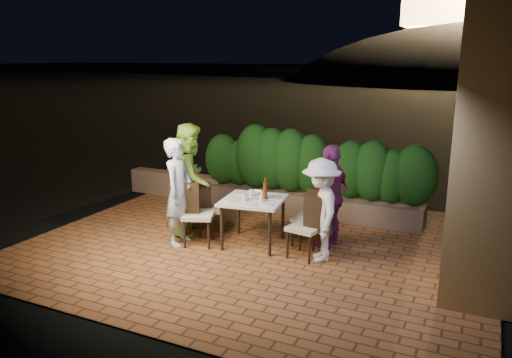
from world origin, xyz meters
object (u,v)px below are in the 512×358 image
Objects in this scene: diner_blue at (178,192)px; dining_table at (253,222)px; chair_right_back at (308,217)px; beer_bottle at (265,188)px; diner_purple at (331,196)px; chair_right_front at (305,226)px; parapet_lamp at (185,171)px; chair_left_back at (210,208)px; diner_white at (321,210)px; chair_left_front at (198,214)px; diner_green at (191,178)px; bowl at (256,192)px.

dining_table is at bearing -76.13° from diner_blue.
chair_right_back reaches higher than dining_table.
beer_bottle reaches higher than dining_table.
diner_purple reaches higher than chair_right_back.
chair_right_front is 6.93× the size of parapet_lamp.
chair_right_front is (0.92, -0.15, 0.11)m from dining_table.
chair_left_back is at bearing -28.21° from diner_blue.
chair_right_front is (1.79, -0.30, 0.04)m from chair_left_back.
diner_white is (2.23, 0.33, -0.09)m from diner_blue.
chair_left_front is at bearing -110.97° from diner_white.
diner_green reaches higher than parapet_lamp.
diner_purple reaches higher than bowl.
chair_left_front is 1.96m from diner_white.
diner_white is at bearing -11.79° from beer_bottle.
diner_white is 4.18m from parapet_lamp.
diner_green is at bearing -53.47° from parapet_lamp.
bowl is 0.86m from chair_left_back.
bowl is 1.16m from chair_right_front.
chair_left_front is 0.62× the size of diner_purple.
diner_purple reaches higher than diner_white.
dining_table is at bearing -56.36° from diner_purple.
diner_green reaches higher than diner_white.
bowl is 0.10× the size of diner_blue.
chair_left_back is at bearing -70.06° from diner_purple.
chair_right_back is (0.79, 0.33, 0.09)m from dining_table.
beer_bottle is 2.46× the size of parapet_lamp.
diner_white is at bearing -112.94° from diner_green.
beer_bottle is at bearing -75.87° from diner_blue.
diner_white is (1.25, -0.45, -0.01)m from bowl.
chair_right_back is 2.06m from diner_green.
chair_left_back is at bearing 9.92° from chair_right_back.
chair_left_back is at bearing 78.53° from chair_left_front.
beer_bottle is at bearing 3.77° from chair_left_front.
dining_table is 0.50× the size of diner_green.
diner_purple reaches higher than chair_left_front.
diner_blue is at bearing 26.50° from chair_right_back.
diner_blue is 2.76m from parapet_lamp.
bowl is at bearing 23.95° from chair_left_front.
diner_blue is 12.16× the size of parapet_lamp.
bowl is at bearing -15.35° from chair_right_front.
diner_blue is (-0.98, -0.78, 0.08)m from bowl.
chair_left_front is 0.54× the size of diner_green.
chair_left_back is 0.55× the size of diner_purple.
diner_green reaches higher than chair_right_back.
diner_green reaches higher than chair_left_front.
beer_bottle is at bearing -7.42° from chair_right_front.
dining_table is 2.69× the size of beer_bottle.
chair_left_front is 1.13× the size of chair_left_back.
diner_blue is at bearing 175.44° from diner_green.
chair_left_front is at bearing -155.47° from beer_bottle.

